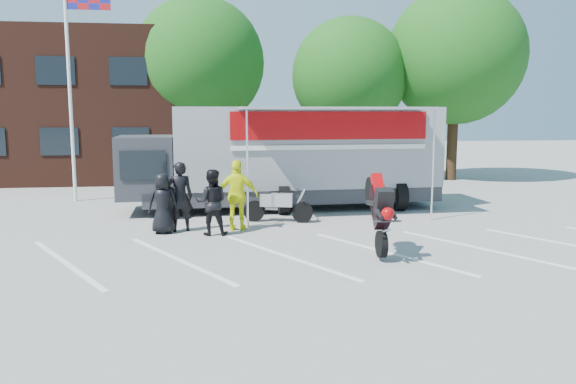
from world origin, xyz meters
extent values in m
plane|color=gray|center=(0.00, 0.00, 0.00)|extent=(100.00, 100.00, 0.00)
cube|color=white|center=(0.00, 1.00, 0.01)|extent=(18.09, 13.33, 0.01)
cube|color=#401D14|center=(-10.00, 18.00, 3.50)|extent=(18.00, 8.00, 7.00)
cylinder|color=white|center=(-6.50, 10.00, 4.00)|extent=(0.12, 0.12, 8.00)
cylinder|color=#382314|center=(-2.00, 16.00, 1.62)|extent=(0.50, 0.50, 3.24)
sphere|color=#154A12|center=(-2.00, 16.00, 5.58)|extent=(6.12, 6.12, 6.12)
cylinder|color=#382314|center=(5.00, 15.00, 1.44)|extent=(0.50, 0.50, 2.88)
sphere|color=#154A12|center=(5.00, 15.00, 4.96)|extent=(5.44, 5.44, 5.44)
cylinder|color=#382314|center=(10.00, 14.50, 1.71)|extent=(0.50, 0.50, 3.42)
sphere|color=#154A12|center=(10.00, 14.50, 5.89)|extent=(6.46, 6.46, 6.46)
imported|color=black|center=(-2.77, 3.85, 0.82)|extent=(0.82, 0.55, 1.64)
imported|color=black|center=(-2.33, 4.06, 0.96)|extent=(0.75, 0.54, 1.92)
imported|color=black|center=(-1.47, 3.49, 0.88)|extent=(0.90, 0.73, 1.76)
imported|color=#F4FF0D|center=(-0.76, 4.00, 0.98)|extent=(1.21, 0.67, 1.95)
camera|label=1|loc=(-1.36, -11.34, 3.24)|focal=35.00mm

